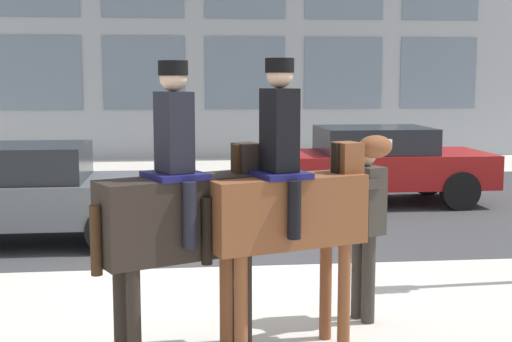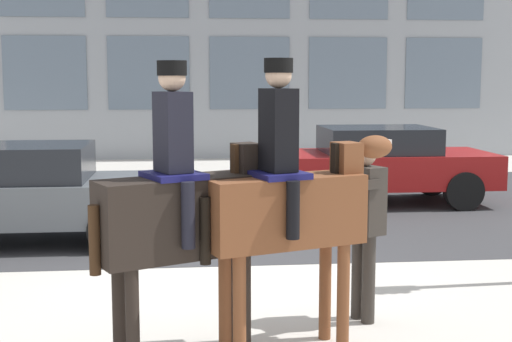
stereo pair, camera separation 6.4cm
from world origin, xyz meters
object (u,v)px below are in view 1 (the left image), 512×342
at_px(street_car_near_lane, 13,192).
at_px(mounted_horse_companion, 290,203).
at_px(mounted_horse_lead, 186,209).
at_px(street_car_far_lane, 378,163).
at_px(pedestrian_bystander, 364,218).

bearing_deg(street_car_near_lane, mounted_horse_companion, -53.85).
distance_m(mounted_horse_companion, street_car_near_lane, 5.63).
height_order(mounted_horse_lead, street_car_far_lane, mounted_horse_lead).
bearing_deg(street_car_near_lane, pedestrian_bystander, -42.46).
relative_size(mounted_horse_lead, pedestrian_bystander, 1.45).
distance_m(mounted_horse_companion, street_car_far_lane, 7.77).
xyz_separation_m(mounted_horse_companion, street_car_near_lane, (-3.30, 4.52, -0.57)).
distance_m(mounted_horse_companion, pedestrian_bystander, 1.15).
xyz_separation_m(mounted_horse_lead, street_car_far_lane, (3.69, 7.27, -0.52)).
height_order(mounted_horse_lead, mounted_horse_companion, mounted_horse_companion).
xyz_separation_m(pedestrian_bystander, street_car_far_lane, (1.98, 6.48, -0.24)).
height_order(mounted_horse_companion, street_car_near_lane, mounted_horse_companion).
bearing_deg(pedestrian_bystander, street_car_near_lane, -67.37).
bearing_deg(mounted_horse_lead, mounted_horse_companion, -21.63).
distance_m(mounted_horse_lead, street_car_far_lane, 8.17).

